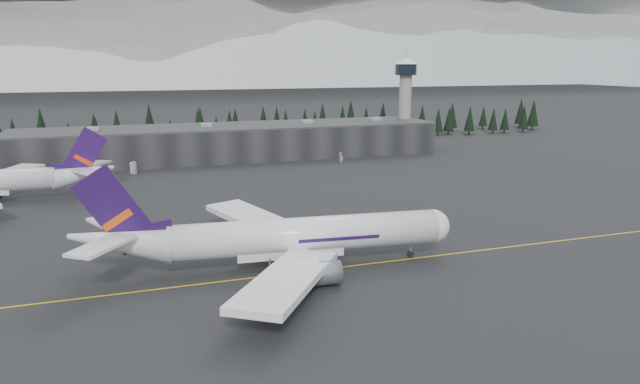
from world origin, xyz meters
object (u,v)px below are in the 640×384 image
object	(u,v)px
terminal	(233,142)
gse_vehicle_a	(134,173)
jet_main	(274,238)
gse_vehicle_b	(341,161)
control_tower	(405,93)

from	to	relation	value
terminal	gse_vehicle_a	distance (m)	44.70
jet_main	gse_vehicle_a	distance (m)	102.24
jet_main	gse_vehicle_b	bearing A→B (deg)	68.80
gse_vehicle_b	jet_main	bearing A→B (deg)	-22.60
control_tower	terminal	bearing A→B (deg)	-177.71
control_tower	gse_vehicle_a	bearing A→B (deg)	-166.65
gse_vehicle_b	terminal	bearing A→B (deg)	-119.35
terminal	gse_vehicle_a	size ratio (longest dim) A/B	35.01
terminal	control_tower	bearing A→B (deg)	2.29
control_tower	gse_vehicle_b	distance (m)	52.73
jet_main	gse_vehicle_a	size ratio (longest dim) A/B	14.98
control_tower	gse_vehicle_a	world-z (taller)	control_tower
control_tower	gse_vehicle_b	xyz separation A→B (m)	(-39.25, -26.89, -22.71)
jet_main	gse_vehicle_b	xyz separation A→B (m)	(50.67, 99.41, -4.99)
terminal	gse_vehicle_b	xyz separation A→B (m)	(35.75, -23.89, -5.61)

